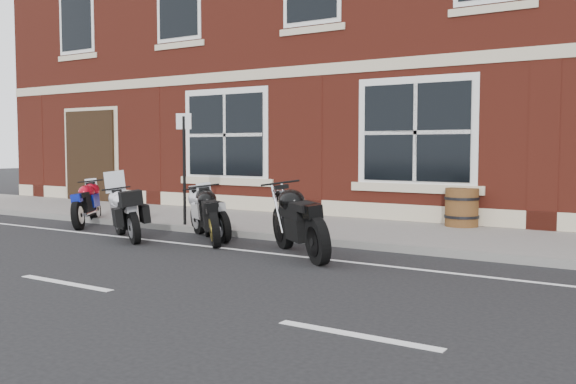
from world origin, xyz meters
name	(u,v)px	position (x,y,z in m)	size (l,w,h in m)	color
ground	(221,250)	(0.00, 0.00, 0.00)	(80.00, 80.00, 0.00)	black
sidewalk	(315,227)	(0.00, 3.00, 0.06)	(30.00, 3.00, 0.12)	slate
kerb	(271,236)	(0.00, 1.42, 0.06)	(30.00, 0.16, 0.12)	slate
moto_touring_silver	(127,212)	(-2.27, 0.10, 0.50)	(1.65, 1.07, 1.22)	black
moto_sport_red	(89,202)	(-4.44, 1.03, 0.50)	(1.22, 1.63, 0.86)	black
moto_sport_black	(212,213)	(-0.75, 0.69, 0.51)	(1.50, 1.48, 0.89)	black
moto_sport_silver	(210,212)	(-1.07, 1.02, 0.48)	(1.66, 1.02, 0.83)	black
moto_naked_black	(300,218)	(1.34, 0.28, 0.59)	(1.86, 1.52, 1.02)	black
barrel_planter	(462,207)	(2.56, 4.30, 0.49)	(0.67, 0.67, 0.75)	#4B3514
parking_sign	(184,161)	(-2.18, 1.55, 1.40)	(0.30, 0.13, 2.22)	black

